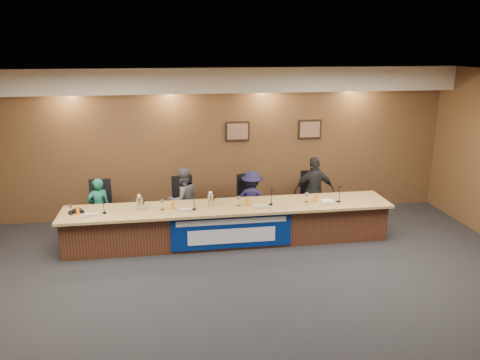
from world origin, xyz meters
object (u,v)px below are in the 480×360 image
at_px(office_chair_a, 100,211).
at_px(carafe_left, 140,204).
at_px(office_chair_d, 312,200).
at_px(panelist_d, 314,191).
at_px(banner, 232,232).
at_px(panelist_c, 252,199).
at_px(office_chair_b, 184,207).
at_px(speakerphone, 77,211).
at_px(panelist_b, 183,200).
at_px(office_chair_c, 251,203).
at_px(carafe_mid, 211,200).
at_px(panelist_a, 99,208).
at_px(dais_body, 229,225).

distance_m(office_chair_a, carafe_left, 1.24).
bearing_deg(office_chair_d, panelist_d, -88.26).
relative_size(banner, panelist_c, 1.83).
distance_m(panelist_c, office_chair_a, 3.02).
distance_m(office_chair_b, speakerphone, 2.08).
bearing_deg(panelist_c, panelist_b, 16.38).
bearing_deg(panelist_c, office_chair_a, 14.49).
distance_m(panelist_b, office_chair_c, 1.40).
bearing_deg(office_chair_d, carafe_left, -164.91).
height_order(carafe_left, carafe_mid, carafe_left).
height_order(panelist_a, office_chair_c, panelist_a).
relative_size(panelist_a, carafe_left, 4.80).
distance_m(panelist_a, office_chair_c, 3.02).
height_order(dais_body, office_chair_a, dais_body).
bearing_deg(speakerphone, panelist_c, 11.28).
xyz_separation_m(dais_body, office_chair_b, (-0.82, 0.78, 0.13)).
bearing_deg(office_chair_d, panelist_c, -173.90).
relative_size(panelist_d, office_chair_a, 2.99).
bearing_deg(dais_body, panelist_c, 50.39).
height_order(panelist_d, speakerphone, panelist_d).
xyz_separation_m(panelist_b, office_chair_d, (2.69, 0.10, -0.19)).
relative_size(banner, office_chair_b, 4.58).
relative_size(office_chair_c, carafe_left, 1.95).
bearing_deg(office_chair_d, dais_body, -155.63).
height_order(office_chair_d, speakerphone, speakerphone).
bearing_deg(carafe_mid, panelist_d, 17.68).
height_order(office_chair_b, office_chair_d, same).
distance_m(banner, panelist_d, 2.20).
bearing_deg(dais_body, banner, -90.00).
xyz_separation_m(office_chair_b, office_chair_c, (1.38, 0.00, 0.00)).
bearing_deg(office_chair_b, office_chair_d, -3.22).
height_order(office_chair_a, carafe_left, carafe_left).
distance_m(banner, office_chair_c, 1.33).
height_order(panelist_a, panelist_c, panelist_c).
bearing_deg(panelist_c, dais_body, 66.77).
bearing_deg(banner, office_chair_d, 32.55).
relative_size(panelist_c, office_chair_b, 2.50).
bearing_deg(panelist_c, carafe_mid, 54.35).
height_order(carafe_left, speakerphone, carafe_left).
bearing_deg(speakerphone, office_chair_a, 69.79).
xyz_separation_m(office_chair_b, office_chair_d, (2.69, 0.00, 0.00)).
bearing_deg(panelist_b, office_chair_b, -112.64).
xyz_separation_m(panelist_c, speakerphone, (-3.30, -0.66, 0.18)).
xyz_separation_m(office_chair_a, office_chair_b, (1.64, 0.00, 0.00)).
relative_size(office_chair_d, carafe_mid, 2.00).
distance_m(panelist_c, office_chair_d, 1.32).
height_order(dais_body, carafe_left, carafe_left).
distance_m(panelist_c, speakerphone, 3.37).
relative_size(dais_body, office_chair_a, 12.50).
distance_m(panelist_b, speakerphone, 2.03).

